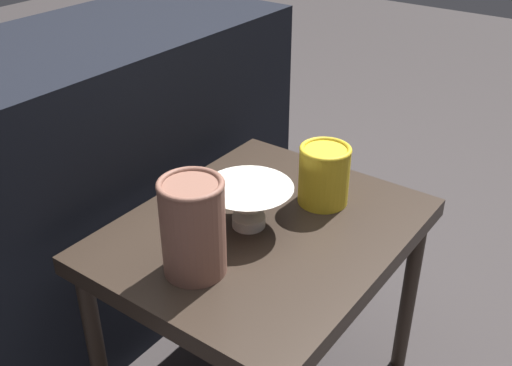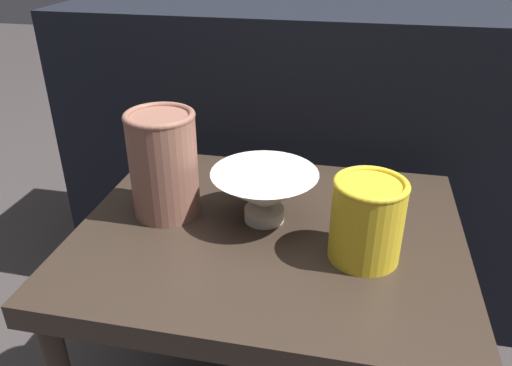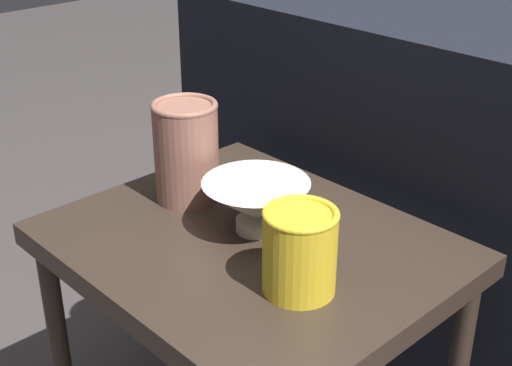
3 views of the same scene
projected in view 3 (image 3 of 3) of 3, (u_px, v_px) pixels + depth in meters
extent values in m
cube|color=#2D231C|center=(250.00, 249.00, 1.20)|extent=(0.64, 0.53, 0.04)
cylinder|color=#2D231C|center=(60.00, 347.00, 1.35)|extent=(0.04, 0.04, 0.46)
cylinder|color=#2D231C|center=(238.00, 258.00, 1.63)|extent=(0.04, 0.04, 0.46)
cube|color=black|center=(440.00, 188.00, 1.59)|extent=(1.21, 0.50, 0.78)
cylinder|color=silver|center=(256.00, 225.00, 1.21)|extent=(0.07, 0.07, 0.02)
cone|color=silver|center=(256.00, 201.00, 1.19)|extent=(0.18, 0.18, 0.07)
cylinder|color=brown|center=(186.00, 153.00, 1.28)|extent=(0.12, 0.12, 0.18)
torus|color=brown|center=(184.00, 106.00, 1.24)|extent=(0.12, 0.12, 0.01)
cylinder|color=gold|center=(300.00, 253.00, 1.03)|extent=(0.11, 0.11, 0.13)
torus|color=gold|center=(301.00, 214.00, 1.00)|extent=(0.11, 0.11, 0.01)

